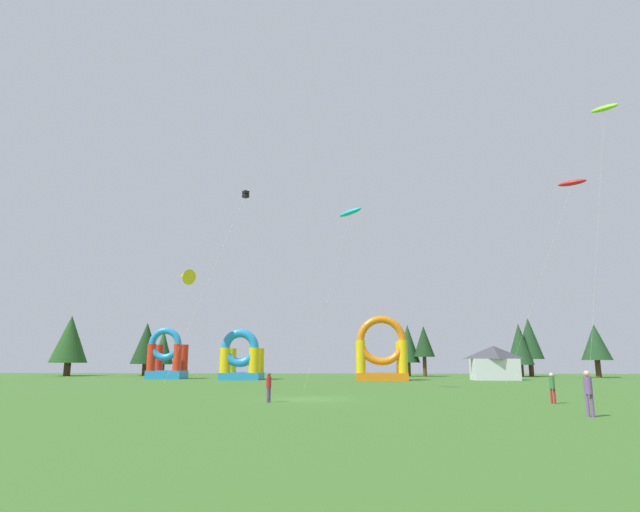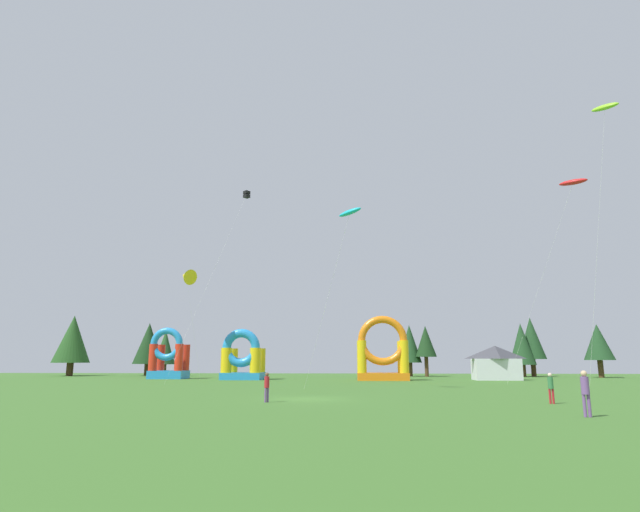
% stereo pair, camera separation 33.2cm
% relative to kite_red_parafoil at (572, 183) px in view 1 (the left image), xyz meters
% --- Properties ---
extents(ground_plane, '(120.00, 120.00, 0.00)m').
position_rel_kite_red_parafoil_xyz_m(ground_plane, '(-23.61, -15.82, -18.65)').
color(ground_plane, '#3D6B28').
extents(kite_red_parafoil, '(7.32, 5.97, 19.05)m').
position_rel_kite_red_parafoil_xyz_m(kite_red_parafoil, '(0.00, 0.00, 0.00)').
color(kite_red_parafoil, red).
rests_on(kite_red_parafoil, ground_plane).
extents(kite_cyan_parafoil, '(4.94, 3.30, 14.38)m').
position_rel_kite_red_parafoil_xyz_m(kite_cyan_parafoil, '(-20.97, -7.62, -4.77)').
color(kite_cyan_parafoil, '#19B7CC').
rests_on(kite_cyan_parafoil, ground_plane).
extents(kite_lime_parafoil, '(3.00, 4.14, 22.17)m').
position_rel_kite_red_parafoil_xyz_m(kite_lime_parafoil, '(-0.98, -9.01, 2.96)').
color(kite_lime_parafoil, '#8CD826').
rests_on(kite_lime_parafoil, ground_plane).
extents(kite_yellow_delta, '(2.90, 3.35, 12.78)m').
position_rel_kite_red_parafoil_xyz_m(kite_yellow_delta, '(-39.85, 10.05, -6.93)').
color(kite_yellow_delta, yellow).
rests_on(kite_yellow_delta, ground_plane).
extents(kite_black_box, '(6.49, 7.51, 21.88)m').
position_rel_kite_red_parafoil_xyz_m(kite_black_box, '(-33.19, 10.16, 2.70)').
color(kite_black_box, black).
rests_on(kite_black_box, ground_plane).
extents(person_near_camera, '(0.35, 0.35, 1.86)m').
position_rel_kite_red_parafoil_xyz_m(person_near_camera, '(-11.36, -24.98, -17.55)').
color(person_near_camera, '#724C8C').
rests_on(person_near_camera, ground_plane).
extents(person_far_side, '(0.39, 0.39, 1.61)m').
position_rel_kite_red_parafoil_xyz_m(person_far_side, '(-25.68, -18.28, -17.70)').
color(person_far_side, '#724C8C').
rests_on(person_far_side, ground_plane).
extents(person_left_edge, '(0.34, 0.34, 1.61)m').
position_rel_kite_red_parafoil_xyz_m(person_left_edge, '(-10.32, -18.33, -17.70)').
color(person_left_edge, '#B21E26').
rests_on(person_left_edge, ground_plane).
extents(inflatable_yellow_castle, '(5.82, 3.75, 7.28)m').
position_rel_kite_red_parafoil_xyz_m(inflatable_yellow_castle, '(-17.45, 13.16, -15.88)').
color(inflatable_yellow_castle, orange).
rests_on(inflatable_yellow_castle, ground_plane).
extents(inflatable_blue_arch, '(4.28, 3.65, 6.26)m').
position_rel_kite_red_parafoil_xyz_m(inflatable_blue_arch, '(-43.85, 16.88, -16.30)').
color(inflatable_blue_arch, '#268CD8').
rests_on(inflatable_blue_arch, ground_plane).
extents(inflatable_orange_dome, '(4.72, 4.54, 5.91)m').
position_rel_kite_red_parafoil_xyz_m(inflatable_orange_dome, '(-33.97, 14.54, -16.46)').
color(inflatable_orange_dome, '#268CD8').
rests_on(inflatable_orange_dome, ground_plane).
extents(festival_tent, '(5.12, 3.04, 3.92)m').
position_rel_kite_red_parafoil_xyz_m(festival_tent, '(-4.24, 14.94, -16.69)').
color(festival_tent, silver).
rests_on(festival_tent, ground_plane).
extents(tree_row_0, '(5.29, 5.29, 8.82)m').
position_rel_kite_red_parafoil_xyz_m(tree_row_0, '(-62.40, 27.71, -13.34)').
color(tree_row_0, '#4C331E').
rests_on(tree_row_0, ground_plane).
extents(tree_row_1, '(4.38, 4.38, 7.82)m').
position_rel_kite_red_parafoil_xyz_m(tree_row_1, '(-51.58, 29.70, -13.93)').
color(tree_row_1, '#4C331E').
rests_on(tree_row_1, ground_plane).
extents(tree_row_2, '(2.71, 2.71, 6.60)m').
position_rel_kite_red_parafoil_xyz_m(tree_row_2, '(-48.18, 27.42, -14.41)').
color(tree_row_2, '#4C331E').
rests_on(tree_row_2, ground_plane).
extents(tree_row_3, '(2.87, 2.87, 5.80)m').
position_rel_kite_red_parafoil_xyz_m(tree_row_3, '(-47.00, 24.39, -14.94)').
color(tree_row_3, '#4C331E').
rests_on(tree_row_3, ground_plane).
extents(tree_row_4, '(3.34, 3.34, 7.30)m').
position_rel_kite_red_parafoil_xyz_m(tree_row_4, '(-12.63, 28.64, -14.08)').
color(tree_row_4, '#4C331E').
rests_on(tree_row_4, ground_plane).
extents(tree_row_5, '(2.96, 2.96, 7.07)m').
position_rel_kite_red_parafoil_xyz_m(tree_row_5, '(-10.50, 27.38, -13.83)').
color(tree_row_5, '#4C331E').
rests_on(tree_row_5, ground_plane).
extents(tree_row_6, '(3.61, 3.61, 7.36)m').
position_rel_kite_red_parafoil_xyz_m(tree_row_6, '(2.82, 27.45, -14.19)').
color(tree_row_6, '#4C331E').
rests_on(tree_row_6, ground_plane).
extents(tree_row_7, '(3.75, 3.75, 8.28)m').
position_rel_kite_red_parafoil_xyz_m(tree_row_7, '(4.60, 28.63, -13.36)').
color(tree_row_7, '#4C331E').
rests_on(tree_row_7, ground_plane).
extents(tree_row_8, '(3.84, 3.84, 7.04)m').
position_rel_kite_red_parafoil_xyz_m(tree_row_8, '(11.95, 24.56, -14.05)').
color(tree_row_8, '#4C331E').
rests_on(tree_row_8, ground_plane).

